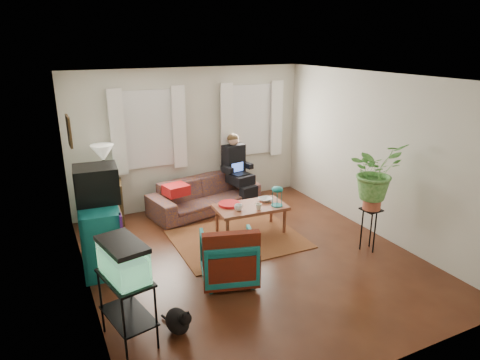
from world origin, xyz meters
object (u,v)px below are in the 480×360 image
aquarium_stand (128,309)px  armchair (228,255)px  plant_stand (369,229)px  coffee_table (251,219)px  dresser (101,235)px  side_table (108,203)px  sofa (205,190)px

aquarium_stand → armchair: 1.59m
plant_stand → aquarium_stand: bearing=-172.5°
aquarium_stand → plant_stand: (3.73, 0.49, -0.05)m
aquarium_stand → coffee_table: size_ratio=0.66×
dresser → armchair: (1.44, -1.14, -0.11)m
side_table → coffee_table: bearing=-35.2°
aquarium_stand → coffee_table: (2.39, 1.81, -0.14)m
aquarium_stand → armchair: bearing=11.7°
sofa → coffee_table: (0.32, -1.25, -0.17)m
sofa → plant_stand: (1.65, -2.57, -0.07)m
armchair → plant_stand: size_ratio=1.08×
armchair → coffee_table: 1.51m
dresser → aquarium_stand: dresser is taller
dresser → sofa: bearing=36.9°
sofa → side_table: size_ratio=2.80×
dresser → aquarium_stand: bearing=-85.2°
side_table → armchair: 2.83m
dresser → plant_stand: (3.72, -1.30, -0.13)m
dresser → aquarium_stand: 1.79m
sofa → dresser: (-2.06, -1.28, 0.06)m
aquarium_stand → armchair: size_ratio=1.07×
side_table → plant_stand: bearing=-39.3°
dresser → armchair: size_ratio=1.45×
armchair → plant_stand: armchair is taller
side_table → plant_stand: 4.36m
side_table → armchair: bearing=-67.1°
aquarium_stand → plant_stand: bearing=-4.6°
coffee_table → armchair: bearing=-125.5°
aquarium_stand → armchair: aquarium_stand is taller
dresser → plant_stand: 3.94m
side_table → dresser: dresser is taller
side_table → sofa: bearing=-6.3°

